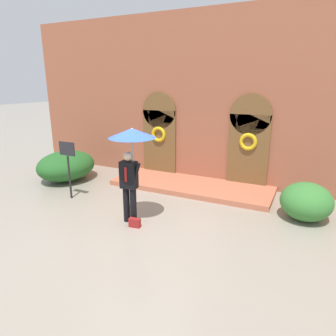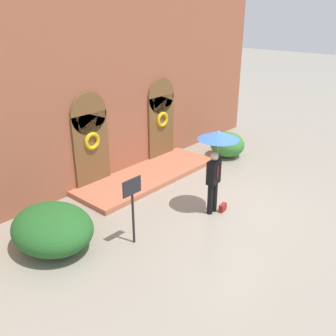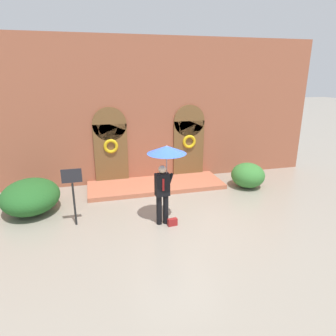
{
  "view_description": "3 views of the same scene",
  "coord_description": "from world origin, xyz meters",
  "px_view_note": "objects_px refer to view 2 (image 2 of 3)",
  "views": [
    {
      "loc": [
        3.38,
        -5.65,
        3.37
      ],
      "look_at": [
        0.03,
        1.26,
        1.16
      ],
      "focal_mm": 32.0,
      "sensor_mm": 36.0,
      "label": 1
    },
    {
      "loc": [
        -8.16,
        -5.09,
        5.34
      ],
      "look_at": [
        -0.59,
        1.63,
        0.96
      ],
      "focal_mm": 40.0,
      "sensor_mm": 36.0,
      "label": 2
    },
    {
      "loc": [
        -2.31,
        -7.65,
        4.27
      ],
      "look_at": [
        0.11,
        1.6,
        1.22
      ],
      "focal_mm": 32.0,
      "sensor_mm": 36.0,
      "label": 3
    }
  ],
  "objects_px": {
    "shrub_left": "(52,228)",
    "shrub_right": "(227,144)",
    "handbag": "(223,208)",
    "person_with_umbrella": "(217,148)",
    "sign_post": "(132,200)"
  },
  "relations": [
    {
      "from": "shrub_left",
      "to": "shrub_right",
      "type": "bearing_deg",
      "value": 1.53
    },
    {
      "from": "handbag",
      "to": "shrub_right",
      "type": "distance_m",
      "value": 4.33
    },
    {
      "from": "handbag",
      "to": "shrub_left",
      "type": "bearing_deg",
      "value": 145.37
    },
    {
      "from": "person_with_umbrella",
      "to": "sign_post",
      "type": "distance_m",
      "value": 2.74
    },
    {
      "from": "shrub_left",
      "to": "person_with_umbrella",
      "type": "bearing_deg",
      "value": -25.23
    },
    {
      "from": "sign_post",
      "to": "shrub_right",
      "type": "relative_size",
      "value": 1.31
    },
    {
      "from": "sign_post",
      "to": "person_with_umbrella",
      "type": "bearing_deg",
      "value": -12.54
    },
    {
      "from": "person_with_umbrella",
      "to": "handbag",
      "type": "xyz_separation_m",
      "value": [
        0.15,
        -0.2,
        -1.8
      ]
    },
    {
      "from": "handbag",
      "to": "shrub_left",
      "type": "xyz_separation_m",
      "value": [
        -4.13,
        2.07,
        0.4
      ]
    },
    {
      "from": "handbag",
      "to": "shrub_right",
      "type": "xyz_separation_m",
      "value": [
        3.66,
        2.28,
        0.37
      ]
    },
    {
      "from": "shrub_left",
      "to": "shrub_right",
      "type": "xyz_separation_m",
      "value": [
        7.79,
        0.21,
        -0.04
      ]
    },
    {
      "from": "handbag",
      "to": "shrub_right",
      "type": "bearing_deg",
      "value": 23.93
    },
    {
      "from": "sign_post",
      "to": "shrub_right",
      "type": "bearing_deg",
      "value": 13.29
    },
    {
      "from": "handbag",
      "to": "shrub_right",
      "type": "relative_size",
      "value": 0.21
    },
    {
      "from": "person_with_umbrella",
      "to": "shrub_left",
      "type": "bearing_deg",
      "value": 154.77
    }
  ]
}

